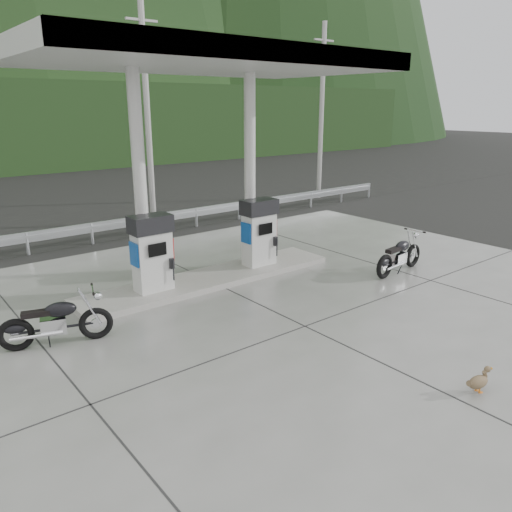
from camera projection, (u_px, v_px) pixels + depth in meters
ground at (274, 312)px, 10.99m from camera, size 160.00×160.00×0.00m
forecourt_apron at (274, 312)px, 10.99m from camera, size 18.00×14.00×0.02m
pump_island at (211, 278)px, 12.84m from camera, size 7.00×1.40×0.15m
gas_pump_left at (152, 253)px, 11.60m from camera, size 0.95×0.55×1.80m
gas_pump_right at (259, 232)px, 13.51m from camera, size 0.95×0.55×1.80m
canopy_column_left at (140, 183)px, 11.44m from camera, size 0.30×0.30×5.00m
canopy_column_right at (250, 172)px, 13.35m from camera, size 0.30×0.30×5.00m
canopy_roof at (205, 59)px, 11.31m from camera, size 8.50×5.00×0.40m
guardrail at (120, 219)px, 16.78m from camera, size 26.00×0.16×1.42m
road at (84, 221)px, 19.61m from camera, size 60.00×7.00×0.01m
utility_pole_b at (147, 116)px, 18.14m from camera, size 0.22×0.22×8.00m
utility_pole_c at (321, 114)px, 23.50m from camera, size 0.22×0.22×8.00m
motorcycle_left at (56, 322)px, 9.35m from camera, size 2.01×1.15×0.91m
motorcycle_right at (399, 256)px, 13.44m from camera, size 2.01×0.80×0.93m
duck at (478, 382)px, 7.84m from camera, size 0.50×0.21×0.35m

